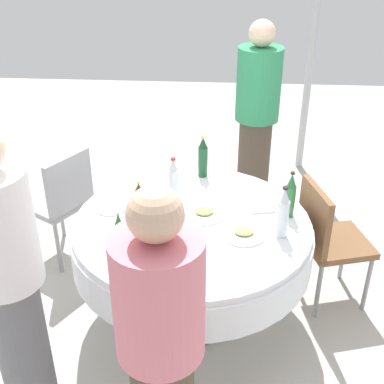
# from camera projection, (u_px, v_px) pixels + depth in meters

# --- Properties ---
(ground_plane) EXTENTS (10.00, 10.00, 0.00)m
(ground_plane) POSITION_uv_depth(u_px,v_px,m) (192.00, 315.00, 3.37)
(ground_plane) COLOR #B7B2A8
(dining_table) EXTENTS (1.43, 1.43, 0.74)m
(dining_table) POSITION_uv_depth(u_px,v_px,m) (192.00, 242.00, 3.08)
(dining_table) COLOR white
(dining_table) RESTS_ON ground_plane
(bottle_clear_south) EXTENTS (0.07, 0.07, 0.31)m
(bottle_clear_south) POSITION_uv_depth(u_px,v_px,m) (283.00, 213.00, 2.80)
(bottle_clear_south) COLOR silver
(bottle_clear_south) RESTS_ON dining_table
(bottle_dark_green_mid) EXTENTS (0.06, 0.06, 0.30)m
(bottle_dark_green_mid) POSITION_uv_depth(u_px,v_px,m) (203.00, 157.00, 3.43)
(bottle_dark_green_mid) COLOR #194728
(bottle_dark_green_mid) RESTS_ON dining_table
(bottle_clear_north) EXTENTS (0.06, 0.06, 0.31)m
(bottle_clear_north) POSITION_uv_depth(u_px,v_px,m) (174.00, 182.00, 3.12)
(bottle_clear_north) COLOR silver
(bottle_clear_north) RESTS_ON dining_table
(bottle_green_east) EXTENTS (0.06, 0.06, 0.29)m
(bottle_green_east) POSITION_uv_depth(u_px,v_px,m) (290.00, 196.00, 2.99)
(bottle_green_east) COLOR #2D6B38
(bottle_green_east) RESTS_ON dining_table
(bottle_green_right) EXTENTS (0.06, 0.06, 0.29)m
(bottle_green_right) POSITION_uv_depth(u_px,v_px,m) (120.00, 237.00, 2.62)
(bottle_green_right) COLOR #2D6B38
(bottle_green_right) RESTS_ON dining_table
(bottle_brown_near) EXTENTS (0.06, 0.06, 0.27)m
(bottle_brown_near) POSITION_uv_depth(u_px,v_px,m) (140.00, 203.00, 2.94)
(bottle_brown_near) COLOR #593314
(bottle_brown_near) RESTS_ON dining_table
(wine_glass_east) EXTENTS (0.07, 0.07, 0.13)m
(wine_glass_east) POSITION_uv_depth(u_px,v_px,m) (182.00, 250.00, 2.60)
(wine_glass_east) COLOR white
(wine_glass_east) RESTS_ON dining_table
(wine_glass_right) EXTENTS (0.06, 0.06, 0.16)m
(wine_glass_right) POSITION_uv_depth(u_px,v_px,m) (170.00, 227.00, 2.74)
(wine_glass_right) COLOR white
(wine_glass_right) RESTS_ON dining_table
(plate_west) EXTENTS (0.23, 0.23, 0.02)m
(plate_west) POSITION_uv_depth(u_px,v_px,m) (178.00, 185.00, 3.36)
(plate_west) COLOR white
(plate_west) RESTS_ON dining_table
(plate_rear) EXTENTS (0.21, 0.21, 0.02)m
(plate_rear) POSITION_uv_depth(u_px,v_px,m) (111.00, 207.00, 3.13)
(plate_rear) COLOR white
(plate_rear) RESTS_ON dining_table
(plate_front) EXTENTS (0.24, 0.24, 0.04)m
(plate_front) POSITION_uv_depth(u_px,v_px,m) (244.00, 233.00, 2.87)
(plate_front) COLOR white
(plate_front) RESTS_ON dining_table
(plate_left) EXTENTS (0.25, 0.25, 0.04)m
(plate_left) POSITION_uv_depth(u_px,v_px,m) (204.00, 213.00, 3.06)
(plate_left) COLOR white
(plate_left) RESTS_ON dining_table
(knife_mid) EXTENTS (0.12, 0.15, 0.00)m
(knife_mid) POSITION_uv_depth(u_px,v_px,m) (222.00, 184.00, 3.39)
(knife_mid) COLOR silver
(knife_mid) RESTS_ON dining_table
(spoon_north) EXTENTS (0.13, 0.15, 0.00)m
(spoon_north) POSITION_uv_depth(u_px,v_px,m) (164.00, 229.00, 2.92)
(spoon_north) COLOR silver
(spoon_north) RESTS_ON dining_table
(spoon_east) EXTENTS (0.05, 0.18, 0.00)m
(spoon_east) POSITION_uv_depth(u_px,v_px,m) (137.00, 185.00, 3.38)
(spoon_east) COLOR silver
(spoon_east) RESTS_ON dining_table
(folded_napkin) EXTENTS (0.18, 0.18, 0.02)m
(folded_napkin) POSITION_uv_depth(u_px,v_px,m) (260.00, 205.00, 3.14)
(folded_napkin) COLOR white
(folded_napkin) RESTS_ON dining_table
(person_south) EXTENTS (0.34, 0.34, 1.59)m
(person_south) POSITION_uv_depth(u_px,v_px,m) (161.00, 358.00, 1.99)
(person_south) COLOR #4C3F33
(person_south) RESTS_ON ground_plane
(person_mid) EXTENTS (0.34, 0.34, 1.65)m
(person_mid) POSITION_uv_depth(u_px,v_px,m) (256.00, 123.00, 4.00)
(person_mid) COLOR #4C3F33
(person_mid) RESTS_ON ground_plane
(person_north) EXTENTS (0.34, 0.34, 1.63)m
(person_north) POSITION_uv_depth(u_px,v_px,m) (8.00, 281.00, 2.35)
(person_north) COLOR slate
(person_north) RESTS_ON ground_plane
(chair_near) EXTENTS (0.55, 0.55, 0.87)m
(chair_near) POSITION_uv_depth(u_px,v_px,m) (62.00, 198.00, 3.68)
(chair_near) COLOR #99999E
(chair_near) RESTS_ON ground_plane
(chair_inner) EXTENTS (0.49, 0.49, 0.87)m
(chair_inner) POSITION_uv_depth(u_px,v_px,m) (326.00, 235.00, 3.26)
(chair_inner) COLOR brown
(chair_inner) RESTS_ON ground_plane
(tent_pole_secondary) EXTENTS (0.07, 0.07, 2.47)m
(tent_pole_secondary) POSITION_uv_depth(u_px,v_px,m) (312.00, 45.00, 4.67)
(tent_pole_secondary) COLOR #B2B5B7
(tent_pole_secondary) RESTS_ON ground_plane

